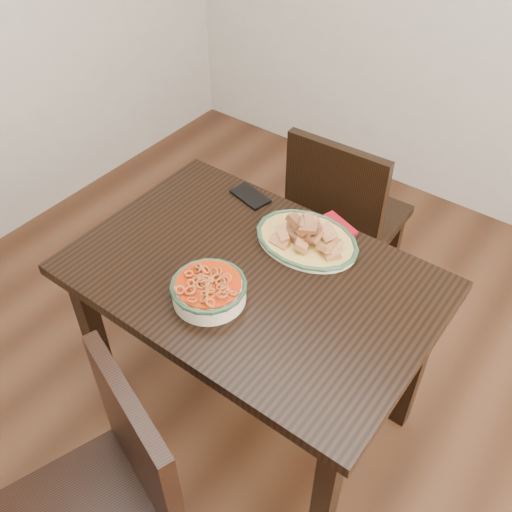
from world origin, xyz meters
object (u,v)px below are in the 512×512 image
Objects in this scene: noodle_bowl at (209,288)px; chair_near at (110,495)px; fish_plate at (307,232)px; smartphone at (250,196)px; dining_table at (252,296)px; chair_far at (342,215)px.

chair_near is at bearing -80.78° from noodle_bowl.
noodle_bowl is (-0.09, 0.54, 0.29)m from chair_near.
fish_plate is 2.41× the size of smartphone.
noodle_bowl is at bearing -103.54° from fish_plate.
smartphone is at bearing 113.62° from noodle_bowl.
noodle_bowl is at bearing -52.92° from smartphone.
noodle_bowl is at bearing -103.13° from dining_table.
fish_plate reaches higher than smartphone.
chair_far is 0.51m from smartphone.
chair_near is (0.11, -1.41, 0.00)m from chair_far.
chair_far is 0.92m from noodle_bowl.
smartphone is (-0.29, 1.01, 0.26)m from chair_near.
chair_far is at bearing 103.61° from fish_plate.
chair_far is 6.06× the size of smartphone.
dining_table is 1.28× the size of chair_near.
dining_table is at bearing -38.32° from smartphone.
dining_table is 0.41m from smartphone.
chair_near is 0.62m from noodle_bowl.
fish_plate reaches higher than noodle_bowl.
chair_far reaches higher than smartphone.
dining_table is at bearing 76.87° from noodle_bowl.
chair_near reaches higher than smartphone.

